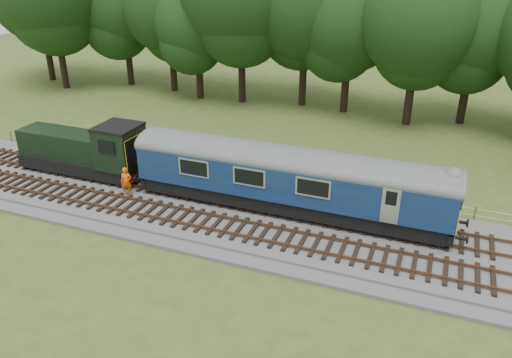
% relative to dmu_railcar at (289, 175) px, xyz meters
% --- Properties ---
extents(ground, '(120.00, 120.00, 0.00)m').
position_rel_dmu_railcar_xyz_m(ground, '(-5.92, -1.40, -2.61)').
color(ground, '#41551F').
rests_on(ground, ground).
extents(ballast, '(70.00, 7.00, 0.35)m').
position_rel_dmu_railcar_xyz_m(ballast, '(-5.92, -1.40, -2.43)').
color(ballast, '#4C4C4F').
rests_on(ballast, ground).
extents(track_north, '(67.20, 2.40, 0.21)m').
position_rel_dmu_railcar_xyz_m(track_north, '(-5.92, -0.00, -2.19)').
color(track_north, black).
rests_on(track_north, ballast).
extents(track_south, '(67.20, 2.40, 0.21)m').
position_rel_dmu_railcar_xyz_m(track_south, '(-5.92, -3.00, -2.19)').
color(track_south, black).
rests_on(track_south, ballast).
extents(fence, '(64.00, 0.12, 1.00)m').
position_rel_dmu_railcar_xyz_m(fence, '(-5.92, 3.10, -2.61)').
color(fence, '#6B6054').
rests_on(fence, ground).
extents(tree_line, '(70.00, 8.00, 18.00)m').
position_rel_dmu_railcar_xyz_m(tree_line, '(-5.92, 20.60, -2.61)').
color(tree_line, black).
rests_on(tree_line, ground).
extents(dmu_railcar, '(18.05, 2.86, 3.88)m').
position_rel_dmu_railcar_xyz_m(dmu_railcar, '(0.00, 0.00, 0.00)').
color(dmu_railcar, black).
rests_on(dmu_railcar, ground).
extents(shunter_loco, '(8.91, 2.60, 3.38)m').
position_rel_dmu_railcar_xyz_m(shunter_loco, '(-13.93, 0.00, -0.63)').
color(shunter_loco, black).
rests_on(shunter_loco, ground).
extents(worker, '(0.78, 0.66, 1.82)m').
position_rel_dmu_railcar_xyz_m(worker, '(-9.70, -1.77, -1.34)').
color(worker, '#FB640D').
rests_on(worker, ballast).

